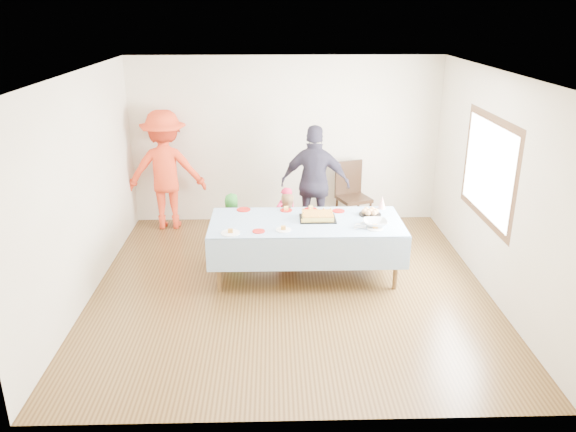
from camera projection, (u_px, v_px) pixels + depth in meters
name	position (u px, v px, depth m)	size (l,w,h in m)	color
ground	(290.00, 287.00, 7.25)	(5.00, 5.00, 0.00)	#462D14
room_walls	(295.00, 153.00, 6.64)	(5.04, 5.04, 2.72)	beige
party_table	(306.00, 225.00, 7.32)	(2.50, 1.10, 0.78)	brown
birthday_cake	(318.00, 216.00, 7.36)	(0.47, 0.36, 0.08)	black
rolls_tray	(370.00, 212.00, 7.51)	(0.30, 0.30, 0.09)	black
punch_bowl	(375.00, 223.00, 7.13)	(0.31, 0.31, 0.08)	silver
party_hat	(382.00, 202.00, 7.73)	(0.11, 0.11, 0.18)	white
fork_pile	(363.00, 225.00, 7.09)	(0.24, 0.18, 0.07)	white
plate_red_far_a	(244.00, 210.00, 7.70)	(0.19, 0.19, 0.01)	red
plate_red_far_b	(286.00, 210.00, 7.68)	(0.17, 0.17, 0.01)	red
plate_red_far_c	(311.00, 210.00, 7.70)	(0.19, 0.19, 0.01)	red
plate_red_far_d	(338.00, 211.00, 7.65)	(0.17, 0.17, 0.01)	red
plate_red_near	(259.00, 231.00, 6.96)	(0.16, 0.16, 0.01)	red
plate_white_left	(230.00, 233.00, 6.91)	(0.24, 0.24, 0.01)	white
plate_white_mid	(283.00, 230.00, 7.00)	(0.19, 0.19, 0.01)	white
plate_white_right	(375.00, 228.00, 7.05)	(0.20, 0.20, 0.01)	white
dining_chair	(351.00, 191.00, 9.07)	(0.60, 0.60, 1.08)	black
toddler_left	(286.00, 217.00, 8.36)	(0.34, 0.22, 0.92)	#DD1B44
toddler_mid	(232.00, 221.00, 8.29)	(0.41, 0.27, 0.85)	#2C7F2A
toddler_right	(286.00, 226.00, 7.95)	(0.47, 0.37, 0.96)	#AD8150
adult_left	(166.00, 170.00, 8.93)	(1.24, 0.71, 1.91)	red
adult_right	(315.00, 184.00, 8.47)	(1.04, 0.43, 1.78)	#2F2B3B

